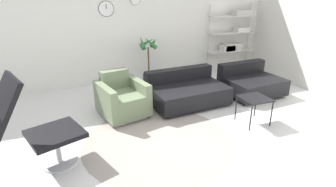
{
  "coord_description": "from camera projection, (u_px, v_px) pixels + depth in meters",
  "views": [
    {
      "loc": [
        -1.18,
        -3.19,
        2.02
      ],
      "look_at": [
        0.14,
        0.33,
        0.55
      ],
      "focal_mm": 28.0,
      "sensor_mm": 36.0,
      "label": 1
    }
  ],
  "objects": [
    {
      "name": "ground_plane",
      "position": [
        167.0,
        137.0,
        3.9
      ],
      "size": [
        12.0,
        12.0,
        0.0
      ],
      "primitive_type": "plane",
      "color": "silver"
    },
    {
      "name": "wall_back",
      "position": [
        123.0,
        21.0,
        5.82
      ],
      "size": [
        12.0,
        0.09,
        2.8
      ],
      "color": "silver",
      "rests_on": "ground_plane"
    },
    {
      "name": "round_rug",
      "position": [
        158.0,
        141.0,
        3.79
      ],
      "size": [
        2.16,
        2.16,
        0.01
      ],
      "color": "gray",
      "rests_on": "ground_plane"
    },
    {
      "name": "lounge_chair",
      "position": [
        11.0,
        117.0,
        2.78
      ],
      "size": [
        1.27,
        0.92,
        1.31
      ],
      "rotation": [
        0.0,
        0.0,
        -1.21
      ],
      "color": "#BCBCC1",
      "rests_on": "ground_plane"
    },
    {
      "name": "armchair_red",
      "position": [
        122.0,
        100.0,
        4.49
      ],
      "size": [
        0.88,
        0.94,
        0.75
      ],
      "rotation": [
        0.0,
        0.0,
        3.37
      ],
      "color": "silver",
      "rests_on": "ground_plane"
    },
    {
      "name": "couch_low",
      "position": [
        187.0,
        92.0,
        4.99
      ],
      "size": [
        1.48,
        1.05,
        0.62
      ],
      "rotation": [
        0.0,
        0.0,
        3.23
      ],
      "color": "black",
      "rests_on": "ground_plane"
    },
    {
      "name": "couch_second",
      "position": [
        250.0,
        84.0,
        5.45
      ],
      "size": [
        1.2,
        1.03,
        0.62
      ],
      "rotation": [
        0.0,
        0.0,
        3.23
      ],
      "color": "black",
      "rests_on": "ground_plane"
    },
    {
      "name": "side_table",
      "position": [
        255.0,
        100.0,
        4.17
      ],
      "size": [
        0.43,
        0.43,
        0.44
      ],
      "color": "black",
      "rests_on": "ground_plane"
    },
    {
      "name": "potted_plant",
      "position": [
        149.0,
        65.0,
        5.95
      ],
      "size": [
        0.4,
        0.44,
        1.13
      ],
      "color": "#333338",
      "rests_on": "ground_plane"
    },
    {
      "name": "shelf_unit",
      "position": [
        234.0,
        35.0,
        6.67
      ],
      "size": [
        1.25,
        0.28,
        1.73
      ],
      "color": "#BCBCC1",
      "rests_on": "ground_plane"
    }
  ]
}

